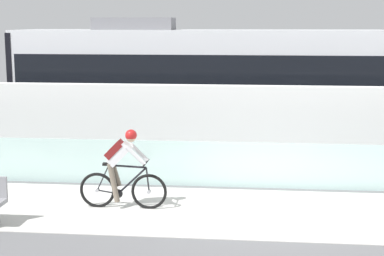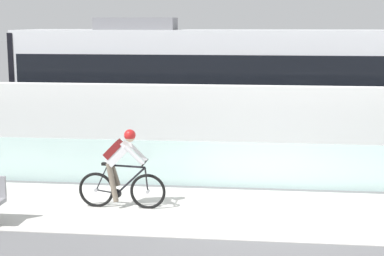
{
  "view_description": "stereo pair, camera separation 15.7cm",
  "coord_description": "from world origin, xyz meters",
  "views": [
    {
      "loc": [
        -0.15,
        -11.66,
        3.7
      ],
      "look_at": [
        -1.62,
        2.35,
        1.25
      ],
      "focal_mm": 57.54,
      "sensor_mm": 36.0,
      "label": 1
    },
    {
      "loc": [
        0.01,
        -11.65,
        3.7
      ],
      "look_at": [
        -1.62,
        2.35,
        1.25
      ],
      "focal_mm": 57.54,
      "sensor_mm": 36.0,
      "label": 2
    }
  ],
  "objects": [
    {
      "name": "glass_parapet",
      "position": [
        0.0,
        1.85,
        0.51
      ],
      "size": [
        32.0,
        0.05,
        1.03
      ],
      "primitive_type": "cube",
      "color": "silver",
      "rests_on": "ground"
    },
    {
      "name": "tram_rail_far",
      "position": [
        0.0,
        7.57,
        0.0
      ],
      "size": [
        32.0,
        0.08,
        0.01
      ],
      "primitive_type": "cube",
      "color": "#595654",
      "rests_on": "ground"
    },
    {
      "name": "concrete_barrier_wall",
      "position": [
        0.0,
        3.65,
        1.06
      ],
      "size": [
        32.0,
        0.36,
        2.12
      ],
      "primitive_type": "cube",
      "color": "white",
      "rests_on": "ground"
    },
    {
      "name": "bike_path_deck",
      "position": [
        0.0,
        0.0,
        0.01
      ],
      "size": [
        32.0,
        3.2,
        0.01
      ],
      "primitive_type": "cube",
      "color": "silver",
      "rests_on": "ground"
    },
    {
      "name": "ground_plane",
      "position": [
        0.0,
        0.0,
        0.0
      ],
      "size": [
        200.0,
        200.0,
        0.0
      ],
      "primitive_type": "plane",
      "color": "slate"
    },
    {
      "name": "cyclist_on_bike",
      "position": [
        -2.76,
        -0.0,
        0.8
      ],
      "size": [
        1.77,
        0.58,
        1.61
      ],
      "color": "black",
      "rests_on": "ground"
    },
    {
      "name": "tram_rail_near",
      "position": [
        0.0,
        6.13,
        0.0
      ],
      "size": [
        32.0,
        0.08,
        0.01
      ],
      "primitive_type": "cube",
      "color": "#595654",
      "rests_on": "ground"
    },
    {
      "name": "tram",
      "position": [
        -1.88,
        6.85,
        1.89
      ],
      "size": [
        11.06,
        2.54,
        3.81
      ],
      "color": "silver",
      "rests_on": "ground"
    }
  ]
}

